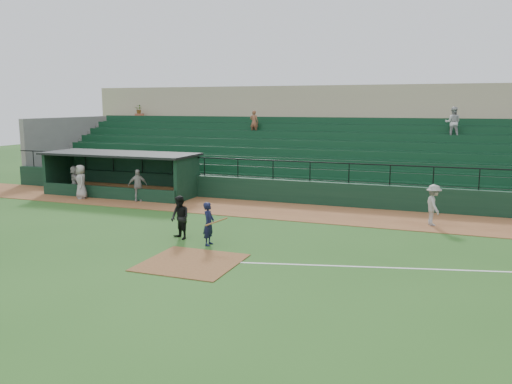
% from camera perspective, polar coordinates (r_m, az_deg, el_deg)
% --- Properties ---
extents(ground, '(90.00, 90.00, 0.00)m').
position_cam_1_polar(ground, '(18.14, -5.61, -6.82)').
color(ground, '#234F19').
rests_on(ground, ground).
extents(warning_track, '(40.00, 4.00, 0.03)m').
position_cam_1_polar(warning_track, '(25.35, 2.39, -2.04)').
color(warning_track, brown).
rests_on(warning_track, ground).
extents(home_plate_dirt, '(3.00, 3.00, 0.03)m').
position_cam_1_polar(home_plate_dirt, '(17.29, -7.09, -7.63)').
color(home_plate_dirt, brown).
rests_on(home_plate_dirt, ground).
extents(foul_line, '(17.49, 4.44, 0.01)m').
position_cam_1_polar(foul_line, '(17.55, 20.72, -7.96)').
color(foul_line, white).
rests_on(foul_line, ground).
extents(stadium_structure, '(38.00, 13.08, 6.40)m').
position_cam_1_polar(stadium_structure, '(33.09, 7.03, 4.62)').
color(stadium_structure, black).
rests_on(stadium_structure, ground).
extents(dugout, '(8.90, 3.20, 2.42)m').
position_cam_1_polar(dugout, '(30.87, -14.11, 2.24)').
color(dugout, black).
rests_on(dugout, ground).
extents(batter_at_plate, '(1.01, 0.68, 1.60)m').
position_cam_1_polar(batter_at_plate, '(19.15, -5.18, -3.47)').
color(batter_at_plate, black).
rests_on(batter_at_plate, ground).
extents(umpire, '(1.01, 0.95, 1.67)m').
position_cam_1_polar(umpire, '(20.13, -8.30, -2.79)').
color(umpire, black).
rests_on(umpire, ground).
extents(runner, '(0.98, 1.28, 1.75)m').
position_cam_1_polar(runner, '(23.28, 18.79, -1.36)').
color(runner, gray).
rests_on(runner, warning_track).
extents(dugout_player_a, '(1.05, 0.90, 1.69)m').
position_cam_1_polar(dugout_player_a, '(28.30, -12.79, 0.72)').
color(dugout_player_a, '#A29C97').
rests_on(dugout_player_a, warning_track).
extents(dugout_player_b, '(1.06, 1.04, 1.84)m').
position_cam_1_polar(dugout_player_b, '(29.93, -18.55, 1.08)').
color(dugout_player_b, '#99948F').
rests_on(dugout_player_b, warning_track).
extents(dugout_player_c, '(1.54, 1.31, 1.67)m').
position_cam_1_polar(dugout_player_c, '(31.22, -19.15, 1.21)').
color(dugout_player_c, '#9F9A95').
rests_on(dugout_player_c, warning_track).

